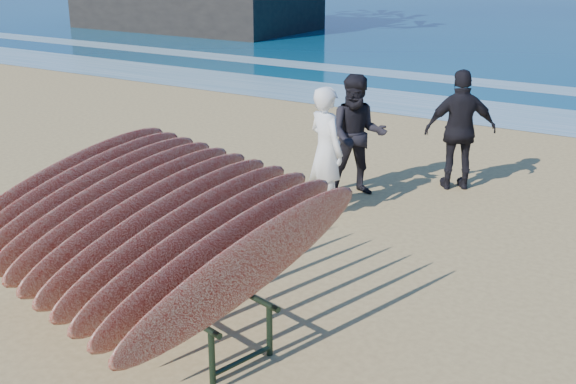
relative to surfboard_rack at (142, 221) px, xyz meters
The scene contains 7 objects.
ground 1.41m from the surfboard_rack, 45.79° to the left, with size 120.00×120.00×0.00m, color tan.
foam_near 10.80m from the surfboard_rack, 86.18° to the left, with size 160.00×160.00×0.00m, color white.
foam_far 14.29m from the surfboard_rack, 87.12° to the left, with size 160.00×160.00×0.00m, color white.
surfboard_rack is the anchor object (origin of this frame).
person_white 3.43m from the surfboard_rack, 87.61° to the left, with size 0.64×0.42×1.76m, color white.
person_dark_a 4.36m from the surfboard_rack, 88.12° to the left, with size 0.86×0.67×1.78m, color black.
person_dark_b 5.57m from the surfboard_rack, 76.18° to the left, with size 1.06×0.44×1.81m, color black.
Camera 1 is at (3.95, -5.55, 3.53)m, focal length 45.00 mm.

